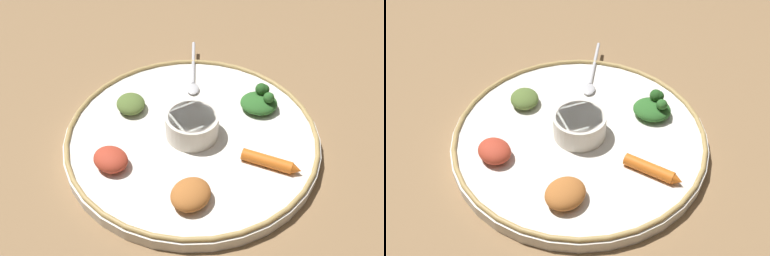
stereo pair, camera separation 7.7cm
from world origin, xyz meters
TOP-DOWN VIEW (x-y plane):
  - ground_plane at (0.00, 0.00)m, footprint 2.40×2.40m
  - platter at (0.00, 0.00)m, footprint 0.44×0.44m
  - platter_rim at (0.00, 0.00)m, footprint 0.44×0.44m
  - center_bowl at (0.00, 0.00)m, footprint 0.09×0.09m
  - spoon at (-0.16, 0.02)m, footprint 0.18×0.04m
  - greens_pile at (-0.05, 0.13)m, footprint 0.08×0.08m
  - carrot_near_spoon at (0.09, 0.12)m, footprint 0.07×0.09m
  - mound_berbere_red at (0.05, -0.14)m, footprint 0.08×0.08m
  - mound_chickpea at (0.14, -0.02)m, footprint 0.09×0.09m
  - mound_collards at (-0.08, -0.10)m, footprint 0.07×0.06m

SIDE VIEW (x-z plane):
  - ground_plane at x=0.00m, z-range 0.00..0.00m
  - platter at x=0.00m, z-range 0.00..0.02m
  - platter_rim at x=0.00m, z-range 0.02..0.03m
  - spoon at x=-0.16m, z-range 0.02..0.03m
  - carrot_near_spoon at x=0.09m, z-range 0.02..0.04m
  - mound_collards at x=-0.08m, z-range 0.02..0.05m
  - mound_berbere_red at x=0.05m, z-range 0.02..0.05m
  - mound_chickpea at x=0.14m, z-range 0.02..0.05m
  - greens_pile at x=-0.05m, z-range 0.02..0.06m
  - center_bowl at x=0.00m, z-range 0.02..0.07m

